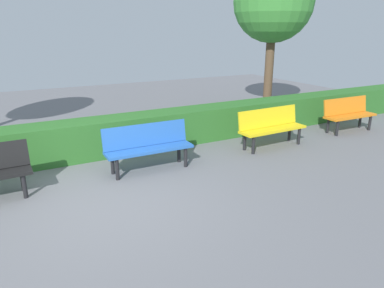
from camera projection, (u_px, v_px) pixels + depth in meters
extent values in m
plane|color=slate|center=(103.00, 203.00, 5.47)|extent=(24.02, 24.02, 0.00)
cube|color=orange|center=(350.00, 116.00, 9.13)|extent=(1.50, 0.46, 0.05)
cube|color=orange|center=(345.00, 106.00, 9.21)|extent=(1.50, 0.15, 0.42)
cylinder|color=black|center=(370.00, 123.00, 9.32)|extent=(0.07, 0.07, 0.39)
cylinder|color=black|center=(360.00, 120.00, 9.58)|extent=(0.07, 0.07, 0.39)
cylinder|color=black|center=(337.00, 128.00, 8.81)|extent=(0.07, 0.07, 0.39)
cylinder|color=black|center=(328.00, 126.00, 9.07)|extent=(0.07, 0.07, 0.39)
cube|color=yellow|center=(273.00, 129.00, 7.92)|extent=(1.65, 0.47, 0.05)
cube|color=yellow|center=(268.00, 117.00, 8.00)|extent=(1.64, 0.16, 0.42)
cylinder|color=black|center=(299.00, 136.00, 8.18)|extent=(0.07, 0.07, 0.39)
cylinder|color=black|center=(289.00, 133.00, 8.43)|extent=(0.07, 0.07, 0.39)
cylinder|color=black|center=(253.00, 145.00, 7.54)|extent=(0.07, 0.07, 0.39)
cylinder|color=black|center=(245.00, 142.00, 7.79)|extent=(0.07, 0.07, 0.39)
cube|color=blue|center=(150.00, 149.00, 6.60)|extent=(1.65, 0.44, 0.05)
cube|color=blue|center=(145.00, 135.00, 6.69)|extent=(1.65, 0.12, 0.42)
cylinder|color=black|center=(186.00, 157.00, 6.84)|extent=(0.07, 0.07, 0.39)
cylinder|color=black|center=(179.00, 153.00, 7.09)|extent=(0.07, 0.07, 0.39)
cylinder|color=black|center=(117.00, 169.00, 6.24)|extent=(0.07, 0.07, 0.39)
cylinder|color=black|center=(113.00, 164.00, 6.50)|extent=(0.07, 0.07, 0.39)
cylinder|color=black|center=(25.00, 186.00, 5.57)|extent=(0.07, 0.07, 0.39)
cylinder|color=black|center=(23.00, 180.00, 5.82)|extent=(0.07, 0.07, 0.39)
cube|color=#2D6B28|center=(132.00, 133.00, 7.75)|extent=(20.02, 0.73, 0.77)
cylinder|color=brown|center=(269.00, 70.00, 11.33)|extent=(0.27, 0.27, 2.61)
sphere|color=#3D8C38|center=(273.00, 2.00, 10.70)|extent=(2.42, 2.42, 2.42)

